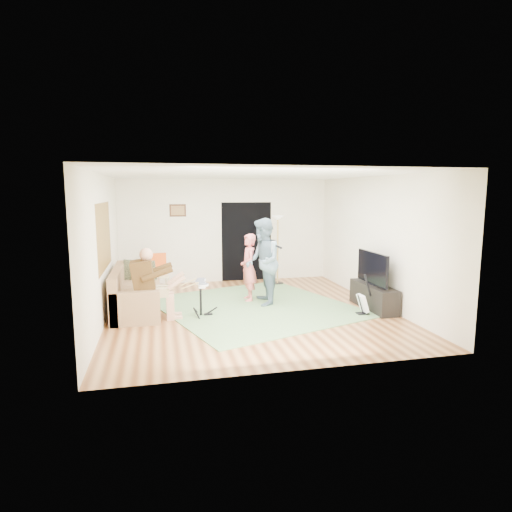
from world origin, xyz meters
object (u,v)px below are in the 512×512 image
Objects in this scene: tv_cabinet at (374,297)px; television at (373,268)px; guitarist at (263,262)px; torchiere_lamp at (278,237)px; dining_chair at (160,280)px; guitar_spare at (363,303)px; sofa at (133,297)px; drum_kit at (201,301)px; singer at (249,268)px.

tv_cabinet is 1.21× the size of television.
guitarist is 1.04× the size of torchiere_lamp.
dining_chair reaches higher than tv_cabinet.
tv_cabinet is at bearing 75.63° from guitarist.
guitarist is 2.39m from tv_cabinet.
sofa is at bearing 163.90° from guitar_spare.
guitar_spare is 3.36m from torchiere_lamp.
drum_kit is 3.15m from guitar_spare.
sofa is 4.08m from torchiere_lamp.
sofa is 3.11× the size of drum_kit.
guitar_spare is at bearing 51.07° from singer.
torchiere_lamp reaches higher than guitar_spare.
dining_chair is at bearing -116.66° from guitarist.
television is (4.21, -2.26, 0.51)m from dining_chair.
tv_cabinet is (2.36, -1.22, -0.49)m from singer.
guitar_spare is 0.57× the size of tv_cabinet.
singer reaches higher than guitar_spare.
dining_chair reaches higher than sofa.
dining_chair is at bearing 152.06° from tv_cabinet.
guitarist is (1.37, 0.58, 0.61)m from drum_kit.
sofa is 2.50m from singer.
singer is 1.93m from torchiere_lamp.
drum_kit is 3.51m from tv_cabinet.
guitarist reaches higher than singer.
drum_kit is 3.50m from television.
singer is 2.70m from tv_cabinet.
sofa is 4.56m from guitar_spare.
singer reaches higher than dining_chair.
drum_kit reaches higher than tv_cabinet.
torchiere_lamp is (2.23, 2.48, 0.91)m from drum_kit.
torchiere_lamp is at bearing 0.81° from dining_chair.
singer is at bearing -142.63° from guitarist.
torchiere_lamp reaches higher than drum_kit.
sofa is at bearing -82.78° from singer.
sofa is 4.87m from television.
drum_kit is at bearing -77.56° from dining_chair.
torchiere_lamp reaches higher than dining_chair.
guitarist reaches higher than sofa.
television reaches higher than dining_chair.
guitarist reaches higher than dining_chair.
guitarist is at bearing 158.55° from tv_cabinet.
television is (2.08, -0.84, -0.07)m from guitarist.
drum_kit is at bearing 175.71° from tv_cabinet.
dining_chair is (-0.76, 2.00, 0.03)m from drum_kit.
guitarist reaches higher than drum_kit.
torchiere_lamp is 3.03m from television.
torchiere_lamp is at bearing 48.05° from drum_kit.
tv_cabinet is (4.80, -0.91, -0.04)m from sofa.
guitarist is 2.29× the size of guitar_spare.
drum_kit is at bearing 175.65° from television.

